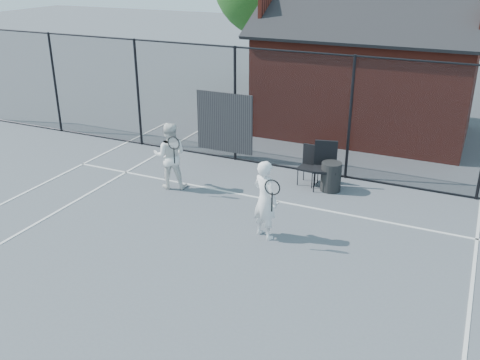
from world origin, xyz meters
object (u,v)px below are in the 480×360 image
at_px(player_front, 265,200).
at_px(chair_right, 308,166).
at_px(chair_left, 325,167).
at_px(player_back, 170,156).
at_px(clubhouse, 367,79).
at_px(waste_bin, 331,177).

height_order(player_front, chair_right, player_front).
height_order(player_front, chair_left, player_front).
xyz_separation_m(player_front, chair_left, (0.39, 2.69, -0.24)).
bearing_deg(player_back, player_front, -24.17).
xyz_separation_m(clubhouse, chair_right, (-0.22, -4.77, -1.15)).
bearing_deg(clubhouse, chair_left, -87.50).
bearing_deg(player_back, chair_right, 27.75).
height_order(chair_left, waste_bin, chair_left).
bearing_deg(clubhouse, player_back, -116.18).
distance_m(chair_left, waste_bin, 0.26).
bearing_deg(clubhouse, waste_bin, -85.61).
bearing_deg(chair_left, clubhouse, 78.46).
bearing_deg(player_front, waste_bin, 78.46).
bearing_deg(chair_right, clubhouse, 92.13).
relative_size(chair_left, waste_bin, 1.60).
bearing_deg(player_back, clubhouse, 63.82).
relative_size(player_front, waste_bin, 2.30).
relative_size(clubhouse, waste_bin, 9.51).
bearing_deg(chair_left, chair_right, 149.64).
height_order(player_back, waste_bin, player_back).
height_order(player_front, waste_bin, player_front).
xyz_separation_m(player_back, chair_right, (2.87, 1.51, -0.33)).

